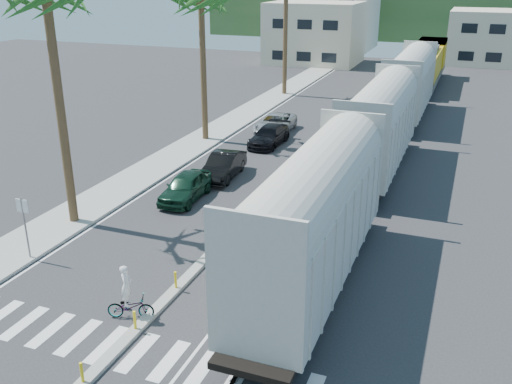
{
  "coord_description": "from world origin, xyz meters",
  "views": [
    {
      "loc": [
        10.11,
        -15.41,
        12.04
      ],
      "look_at": [
        0.94,
        8.54,
        2.0
      ],
      "focal_mm": 40.0,
      "sensor_mm": 36.0,
      "label": 1
    }
  ],
  "objects_px": {
    "street_sign": "(24,219)",
    "car_second": "(223,166)",
    "car_lead": "(186,187)",
    "cyclist": "(130,302)"
  },
  "relations": [
    {
      "from": "street_sign",
      "to": "car_second",
      "type": "xyz_separation_m",
      "value": [
        3.64,
        12.93,
        -1.21
      ]
    },
    {
      "from": "street_sign",
      "to": "car_lead",
      "type": "height_order",
      "value": "street_sign"
    },
    {
      "from": "street_sign",
      "to": "cyclist",
      "type": "relative_size",
      "value": 1.4
    },
    {
      "from": "car_lead",
      "to": "street_sign",
      "type": "bearing_deg",
      "value": -112.58
    },
    {
      "from": "street_sign",
      "to": "car_second",
      "type": "bearing_deg",
      "value": 74.29
    },
    {
      "from": "cyclist",
      "to": "car_second",
      "type": "bearing_deg",
      "value": -7.8
    },
    {
      "from": "street_sign",
      "to": "cyclist",
      "type": "bearing_deg",
      "value": -18.88
    },
    {
      "from": "car_lead",
      "to": "car_second",
      "type": "height_order",
      "value": "car_second"
    },
    {
      "from": "car_second",
      "to": "cyclist",
      "type": "xyz_separation_m",
      "value": [
        3.0,
        -15.2,
        -0.1
      ]
    },
    {
      "from": "car_lead",
      "to": "cyclist",
      "type": "bearing_deg",
      "value": -75.56
    }
  ]
}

